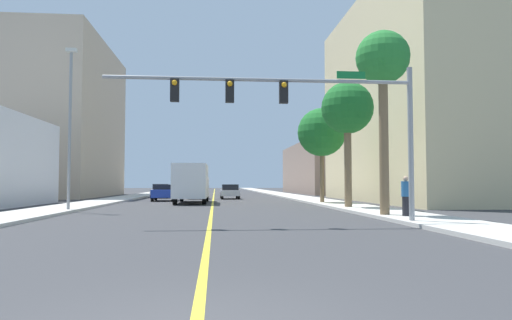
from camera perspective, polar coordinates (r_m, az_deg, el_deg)
The scene contains 18 objects.
ground at distance 46.92m, azimuth -5.32°, elevation -4.77°, with size 192.00×192.00×0.00m, color #38383A.
sidewalk_left at distance 47.76m, azimuth -15.88°, elevation -4.55°, with size 3.04×168.00×0.15m, color beige.
sidewalk_right at distance 47.68m, azimuth 5.25°, elevation -4.64°, with size 3.04×168.00×0.15m, color beige.
lane_marking_center at distance 46.92m, azimuth -5.32°, elevation -4.76°, with size 0.16×144.00×0.01m, color yellow.
building_left_far at distance 58.28m, azimuth -25.06°, elevation 4.51°, with size 14.69×20.68×17.54m, color tan.
building_right_near at distance 42.05m, azimuth 19.45°, elevation 7.11°, with size 10.27×24.36×17.46m, color beige.
building_right_far at distance 71.79m, azimuth 11.65°, elevation -1.08°, with size 16.99×26.72×7.47m, color gray.
traffic_signal_mast at distance 17.33m, azimuth 6.05°, elevation 6.83°, with size 11.58×0.36×5.84m.
street_lamp at distance 26.96m, azimuth -22.14°, elevation 4.61°, with size 0.56×0.28×8.79m.
palm_near at distance 22.06m, azimuth 15.48°, elevation 11.50°, with size 2.43×2.43×8.35m.
palm_mid at distance 28.14m, azimuth 11.31°, elevation 6.17°, with size 3.12×3.12×7.48m.
palm_far at distance 34.44m, azimuth 8.17°, elevation 3.39°, with size 3.59×3.59×6.98m.
car_blue at distance 40.68m, azimuth -11.35°, elevation -3.95°, with size 2.03×3.96×1.41m.
car_white at distance 49.02m, azimuth -11.72°, elevation -3.77°, with size 1.82×4.52×1.45m.
car_silver at distance 44.97m, azimuth -3.27°, elevation -3.92°, with size 1.85×3.92×1.42m.
car_gray at distance 45.72m, azimuth -7.28°, elevation -3.85°, with size 1.97×4.48×1.45m.
delivery_truck at distance 35.75m, azimuth -7.99°, elevation -2.80°, with size 2.51×8.26×2.95m.
pedestrian at distance 20.71m, azimuth 18.15°, elevation -4.28°, with size 0.38×0.38×1.71m.
Camera 1 is at (0.20, -4.89, 1.57)m, focal length 32.15 mm.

